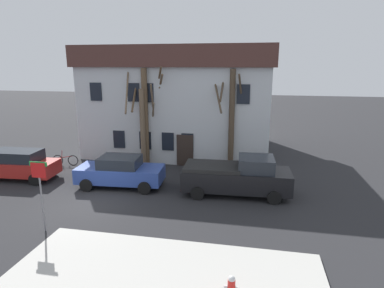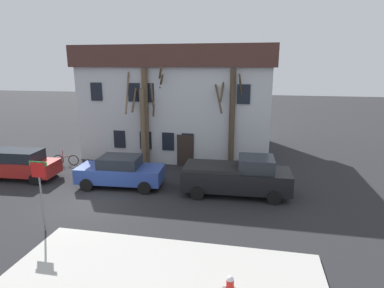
{
  "view_description": "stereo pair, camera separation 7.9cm",
  "coord_description": "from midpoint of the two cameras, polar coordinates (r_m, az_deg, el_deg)",
  "views": [
    {
      "loc": [
        7.58,
        -13.25,
        6.6
      ],
      "look_at": [
        4.48,
        2.72,
        2.57
      ],
      "focal_mm": 30.28,
      "sensor_mm": 36.0,
      "label": 1
    },
    {
      "loc": [
        7.66,
        -13.24,
        6.6
      ],
      "look_at": [
        4.48,
        2.72,
        2.57
      ],
      "focal_mm": 30.28,
      "sensor_mm": 36.0,
      "label": 2
    }
  ],
  "objects": [
    {
      "name": "bicycle_leaning",
      "position": [
        23.23,
        -21.22,
        -2.62
      ],
      "size": [
        1.74,
        0.27,
        1.03
      ],
      "color": "black",
      "rests_on": "ground_plane"
    },
    {
      "name": "tree_bare_far",
      "position": [
        20.36,
        7.12,
        5.13
      ],
      "size": [
        2.8,
        2.8,
        6.35
      ],
      "color": "#4C3D2D",
      "rests_on": "ground_plane"
    },
    {
      "name": "car_blue_sedan",
      "position": [
        18.27,
        -12.35,
        -4.74
      ],
      "size": [
        4.78,
        2.31,
        1.71
      ],
      "color": "#2D4799",
      "rests_on": "ground_plane"
    },
    {
      "name": "tree_bare_mid",
      "position": [
        21.41,
        -7.89,
        5.36
      ],
      "size": [
        2.19,
        2.17,
        6.46
      ],
      "color": "brown",
      "rests_on": "ground_plane"
    },
    {
      "name": "building_main",
      "position": [
        25.44,
        -1.44,
        7.94
      ],
      "size": [
        13.52,
        9.45,
        7.8
      ],
      "color": "silver",
      "rests_on": "ground_plane"
    },
    {
      "name": "street_sign_pole",
      "position": [
        14.09,
        -25.08,
        -6.29
      ],
      "size": [
        0.76,
        0.07,
        2.94
      ],
      "color": "slate",
      "rests_on": "ground_plane"
    },
    {
      "name": "ground_plane",
      "position": [
        16.64,
        -17.34,
        -10.12
      ],
      "size": [
        120.0,
        120.0,
        0.0
      ],
      "primitive_type": "plane",
      "color": "#262628"
    },
    {
      "name": "fire_hydrant",
      "position": [
        10.08,
        6.95,
        -23.61
      ],
      "size": [
        0.42,
        0.22,
        0.68
      ],
      "color": "red",
      "rests_on": "sidewalk_slab"
    },
    {
      "name": "tree_bare_near",
      "position": [
        21.26,
        -8.52,
        3.76
      ],
      "size": [
        2.14,
        2.12,
        6.21
      ],
      "color": "brown",
      "rests_on": "ground_plane"
    },
    {
      "name": "car_red_wagon",
      "position": [
        21.51,
        -28.06,
        -3.13
      ],
      "size": [
        4.49,
        2.17,
        1.74
      ],
      "color": "#AD231E",
      "rests_on": "ground_plane"
    },
    {
      "name": "pickup_truck_black",
      "position": [
        16.88,
        8.06,
        -5.64
      ],
      "size": [
        5.58,
        2.39,
        2.04
      ],
      "color": "black",
      "rests_on": "ground_plane"
    }
  ]
}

